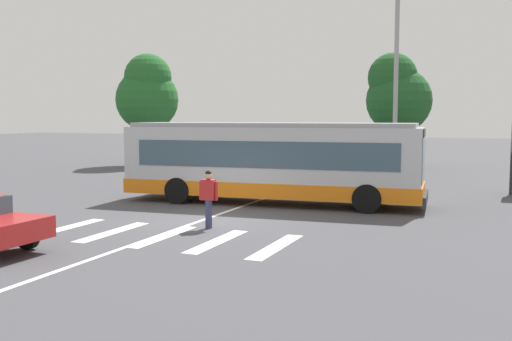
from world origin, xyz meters
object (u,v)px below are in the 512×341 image
(parked_car_silver, at_px, (279,160))
(parked_car_teal, at_px, (328,161))
(pedestrian_crossing_street, at_px, (209,196))
(city_transit_bus, at_px, (271,162))
(parked_car_charcoal, at_px, (373,162))
(background_tree_left, at_px, (147,93))
(twin_arm_street_lamp, at_px, (396,65))
(background_tree_right, at_px, (397,94))

(parked_car_silver, height_order, parked_car_teal, same)
(pedestrian_crossing_street, bearing_deg, city_transit_bus, 90.84)
(parked_car_charcoal, bearing_deg, pedestrian_crossing_street, -94.75)
(background_tree_left, bearing_deg, twin_arm_street_lamp, -21.96)
(parked_car_silver, relative_size, background_tree_right, 0.63)
(city_transit_bus, xyz_separation_m, parked_car_teal, (-1.03, 11.82, -0.82))
(city_transit_bus, relative_size, pedestrian_crossing_street, 6.67)
(parked_car_charcoal, bearing_deg, twin_arm_street_lamp, -70.31)
(pedestrian_crossing_street, xyz_separation_m, twin_arm_street_lamp, (3.54, 11.43, 4.61))
(city_transit_bus, bearing_deg, parked_car_charcoal, 82.76)
(background_tree_left, bearing_deg, parked_car_teal, -5.75)
(city_transit_bus, relative_size, parked_car_teal, 2.45)
(city_transit_bus, xyz_separation_m, pedestrian_crossing_street, (0.08, -5.38, -0.62))
(pedestrian_crossing_street, height_order, twin_arm_street_lamp, twin_arm_street_lamp)
(twin_arm_street_lamp, bearing_deg, background_tree_left, 158.04)
(pedestrian_crossing_street, relative_size, twin_arm_street_lamp, 0.19)
(city_transit_bus, distance_m, twin_arm_street_lamp, 8.10)
(city_transit_bus, bearing_deg, background_tree_left, 136.69)
(pedestrian_crossing_street, distance_m, background_tree_right, 23.06)
(pedestrian_crossing_street, xyz_separation_m, parked_car_teal, (-1.11, 17.21, -0.20))
(twin_arm_street_lamp, relative_size, background_tree_left, 1.21)
(parked_car_teal, bearing_deg, background_tree_left, 174.25)
(pedestrian_crossing_street, relative_size, parked_car_charcoal, 0.37)
(parked_car_charcoal, distance_m, background_tree_right, 6.68)
(twin_arm_street_lamp, height_order, background_tree_right, twin_arm_street_lamp)
(background_tree_left, relative_size, background_tree_right, 1.02)
(background_tree_right, bearing_deg, parked_car_silver, -134.85)
(pedestrian_crossing_street, xyz_separation_m, background_tree_left, (-13.99, 18.50, 3.90))
(twin_arm_street_lamp, distance_m, background_tree_left, 18.92)
(parked_car_silver, xyz_separation_m, parked_car_teal, (2.85, 0.37, 0.00))
(parked_car_silver, bearing_deg, parked_car_teal, 7.40)
(parked_car_silver, relative_size, parked_car_charcoal, 0.98)
(parked_car_charcoal, xyz_separation_m, background_tree_right, (0.41, 5.36, 3.96))
(parked_car_teal, xyz_separation_m, parked_car_charcoal, (2.55, 0.11, 0.00))
(parked_car_silver, bearing_deg, background_tree_left, 170.56)
(city_transit_bus, height_order, twin_arm_street_lamp, twin_arm_street_lamp)
(parked_car_silver, height_order, background_tree_right, background_tree_right)
(parked_car_charcoal, bearing_deg, parked_car_teal, -177.54)
(background_tree_right, bearing_deg, background_tree_left, -165.24)
(parked_car_teal, bearing_deg, background_tree_right, 61.59)
(parked_car_silver, bearing_deg, twin_arm_street_lamp, -35.75)
(pedestrian_crossing_street, distance_m, twin_arm_street_lamp, 12.82)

